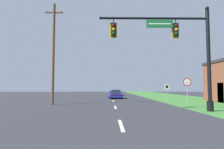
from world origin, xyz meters
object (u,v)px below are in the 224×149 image
Objects in this scene: car_ahead at (115,94)px; utility_pole_near at (53,52)px; far_car at (116,93)px; route_sign_post at (167,89)px; stop_sign at (187,85)px; signal_mast at (182,48)px.

utility_pole_near is at bearing -119.64° from car_ahead.
far_car is 18.50m from route_sign_post.
far_car is 24.90m from stop_sign.
stop_sign reaches higher than far_car.
utility_pole_near is (-10.63, 6.08, 0.83)m from signal_mast.
utility_pole_near reaches higher than far_car.
signal_mast is at bearing -76.56° from car_ahead.
route_sign_post reaches higher than car_ahead.
route_sign_post is at bearing 79.30° from signal_mast.
signal_mast is 3.87× the size of route_sign_post.
signal_mast is 1.64× the size of car_ahead.
car_ahead is 11.11m from far_car.
far_car is (-3.59, 28.54, -3.79)m from signal_mast.
signal_mast is 12.28m from utility_pole_near.
far_car is at bearing 97.16° from signal_mast.
far_car is 2.17× the size of route_sign_post.
far_car is at bearing 86.99° from car_ahead.
signal_mast is at bearing -82.84° from far_car.
signal_mast is 29.01m from far_car.
signal_mast is 1.78× the size of far_car.
route_sign_post is at bearing 89.39° from stop_sign.
signal_mast is at bearing -100.70° from route_sign_post.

